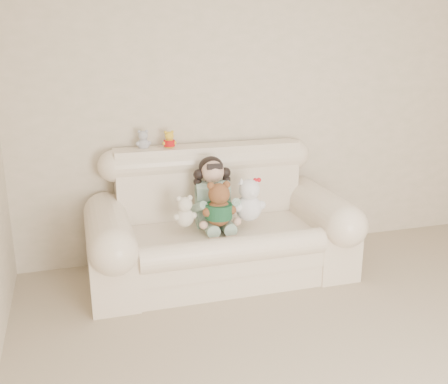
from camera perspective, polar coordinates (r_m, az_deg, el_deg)
wall_back at (r=4.68m, az=5.37°, el=9.16°), size 4.50×0.00×4.50m
sofa at (r=4.20m, az=-0.39°, el=-2.70°), size 2.10×0.95×1.03m
seated_child at (r=4.20m, az=-1.26°, el=0.08°), size 0.39×0.46×0.58m
brown_teddy at (r=3.99m, az=-0.57°, el=-0.85°), size 0.27×0.21×0.41m
white_cat at (r=4.10m, az=2.72°, el=-0.34°), size 0.32×0.29×0.41m
cream_teddy at (r=4.00m, az=-4.32°, el=-1.79°), size 0.21×0.17×0.29m
yellow_mini_bear at (r=4.31m, az=-5.99°, el=5.82°), size 0.13×0.11×0.18m
grey_mini_plush at (r=4.30m, az=-8.78°, el=5.80°), size 0.15×0.14×0.20m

